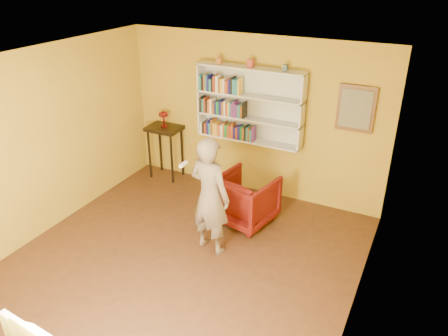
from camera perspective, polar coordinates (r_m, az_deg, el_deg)
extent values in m
cube|color=#432615|center=(6.07, -6.18, -13.29)|extent=(5.30, 5.80, 0.12)
cube|color=#B69221|center=(7.35, 3.85, 6.69)|extent=(5.30, 0.04, 2.70)
cube|color=#B69221|center=(6.73, -23.37, 2.69)|extent=(0.04, 5.80, 2.70)
cube|color=#B69221|center=(4.60, 17.78, -7.12)|extent=(0.04, 5.80, 2.70)
cube|color=white|center=(4.83, -7.78, 13.34)|extent=(5.30, 5.80, 0.06)
cube|color=silver|center=(7.24, 3.78, 8.46)|extent=(1.80, 0.03, 1.20)
cube|color=silver|center=(7.50, -2.92, 9.11)|extent=(0.03, 0.28, 1.20)
cube|color=silver|center=(6.85, 10.22, 7.07)|extent=(0.03, 0.28, 1.20)
cube|color=silver|center=(7.33, 3.24, 3.72)|extent=(1.80, 0.28, 0.03)
cube|color=silver|center=(7.20, 3.32, 6.52)|extent=(1.80, 0.28, 0.03)
cube|color=silver|center=(7.08, 3.40, 9.42)|extent=(1.80, 0.28, 0.03)
cube|color=silver|center=(6.97, 3.49, 12.89)|extent=(1.80, 0.28, 0.03)
cube|color=white|center=(7.60, -2.71, 5.52)|extent=(0.03, 0.19, 0.21)
cube|color=black|center=(7.58, -2.49, 5.40)|extent=(0.04, 0.17, 0.19)
cube|color=#9D3818|center=(7.57, -2.19, 5.36)|extent=(0.04, 0.17, 0.19)
cube|color=navy|center=(7.53, -1.90, 5.44)|extent=(0.04, 0.17, 0.23)
cube|color=teal|center=(7.52, -1.63, 5.28)|extent=(0.03, 0.17, 0.20)
cube|color=brown|center=(7.49, -1.37, 5.45)|extent=(0.04, 0.16, 0.26)
cube|color=yellow|center=(7.48, -1.10, 5.23)|extent=(0.04, 0.15, 0.22)
cube|color=yellow|center=(7.46, -0.83, 5.20)|extent=(0.03, 0.15, 0.23)
cube|color=#B95925|center=(7.45, -0.55, 5.10)|extent=(0.03, 0.16, 0.21)
cube|color=#B95925|center=(7.44, -0.32, 5.03)|extent=(0.02, 0.17, 0.19)
cube|color=white|center=(7.41, -0.11, 5.02)|extent=(0.04, 0.15, 0.21)
cube|color=#B95925|center=(7.40, 0.17, 5.13)|extent=(0.02, 0.16, 0.25)
cube|color=#1B7A39|center=(7.38, 0.41, 4.95)|extent=(0.04, 0.14, 0.22)
cube|color=brown|center=(7.37, 0.75, 4.97)|extent=(0.04, 0.16, 0.23)
cube|color=#9D3818|center=(7.35, 1.03, 4.83)|extent=(0.04, 0.15, 0.21)
cube|color=#B95925|center=(7.32, 1.27, 4.97)|extent=(0.02, 0.14, 0.27)
cube|color=navy|center=(7.34, 1.61, 4.72)|extent=(0.04, 0.19, 0.20)
cube|color=#9D3818|center=(7.30, 1.82, 4.65)|extent=(0.03, 0.14, 0.20)
cube|color=navy|center=(7.28, 2.15, 4.71)|extent=(0.04, 0.15, 0.24)
cube|color=#1B7A39|center=(7.26, 2.43, 4.62)|extent=(0.03, 0.14, 0.23)
cube|color=#B95925|center=(7.25, 2.69, 4.54)|extent=(0.03, 0.14, 0.22)
cube|color=black|center=(7.25, 2.99, 4.62)|extent=(0.03, 0.18, 0.24)
cube|color=teal|center=(7.24, 3.25, 4.57)|extent=(0.03, 0.18, 0.24)
cube|color=brown|center=(7.22, 3.44, 4.48)|extent=(0.03, 0.16, 0.23)
cube|color=teal|center=(7.21, 3.66, 4.32)|extent=(0.03, 0.15, 0.21)
cube|color=#652B83|center=(7.19, 3.90, 4.48)|extent=(0.03, 0.14, 0.26)
cube|color=black|center=(7.46, -2.79, 8.39)|extent=(0.04, 0.16, 0.25)
cube|color=teal|center=(7.45, -2.52, 8.27)|extent=(0.03, 0.17, 0.23)
cube|color=#9D3818|center=(7.43, -2.30, 8.31)|extent=(0.03, 0.16, 0.25)
cube|color=black|center=(7.43, -1.99, 8.13)|extent=(0.03, 0.19, 0.21)
cube|color=#B95925|center=(7.40, -1.74, 8.18)|extent=(0.04, 0.18, 0.23)
cube|color=white|center=(7.38, -1.49, 8.18)|extent=(0.03, 0.16, 0.25)
cube|color=brown|center=(7.38, -1.14, 7.96)|extent=(0.04, 0.19, 0.19)
cube|color=navy|center=(7.34, -0.94, 7.96)|extent=(0.03, 0.14, 0.22)
cube|color=#1B7A39|center=(7.34, -0.56, 7.99)|extent=(0.04, 0.19, 0.23)
cube|color=navy|center=(7.30, -0.26, 7.97)|extent=(0.04, 0.16, 0.24)
cube|color=brown|center=(7.28, 0.00, 7.85)|extent=(0.04, 0.14, 0.23)
cube|color=white|center=(7.26, 0.31, 7.91)|extent=(0.03, 0.15, 0.25)
cube|color=#9D3818|center=(7.27, 0.61, 7.76)|extent=(0.03, 0.19, 0.21)
cube|color=yellow|center=(7.24, 0.77, 7.81)|extent=(0.03, 0.15, 0.24)
cube|color=teal|center=(7.23, 1.01, 7.79)|extent=(0.03, 0.17, 0.24)
cube|color=#652B83|center=(7.22, 1.28, 7.72)|extent=(0.03, 0.18, 0.23)
cube|color=#652B83|center=(7.19, 1.50, 7.78)|extent=(0.03, 0.16, 0.26)
cube|color=#652B83|center=(7.18, 1.79, 7.57)|extent=(0.04, 0.15, 0.22)
cube|color=teal|center=(7.16, 2.13, 7.47)|extent=(0.04, 0.15, 0.21)
cube|color=brown|center=(7.16, 2.48, 7.45)|extent=(0.03, 0.17, 0.21)
cube|color=black|center=(7.13, 2.71, 7.59)|extent=(0.03, 0.16, 0.26)
cube|color=teal|center=(7.36, -2.90, 11.20)|extent=(0.03, 0.15, 0.25)
cube|color=black|center=(7.35, -2.53, 11.00)|extent=(0.04, 0.18, 0.20)
cube|color=#B95925|center=(7.32, -2.33, 11.20)|extent=(0.03, 0.16, 0.27)
cube|color=teal|center=(7.31, -2.10, 11.16)|extent=(0.02, 0.17, 0.26)
cube|color=navy|center=(7.30, -1.84, 11.10)|extent=(0.03, 0.18, 0.25)
cube|color=teal|center=(7.28, -1.57, 10.86)|extent=(0.04, 0.17, 0.20)
cube|color=black|center=(7.25, -1.36, 10.88)|extent=(0.03, 0.14, 0.22)
cube|color=#9D3818|center=(7.24, -1.03, 11.04)|extent=(0.04, 0.17, 0.26)
cube|color=white|center=(7.21, -0.73, 10.99)|extent=(0.04, 0.15, 0.27)
cube|color=brown|center=(7.20, -0.39, 10.81)|extent=(0.03, 0.16, 0.23)
cube|color=yellow|center=(7.18, -0.12, 10.76)|extent=(0.04, 0.16, 0.23)
cube|color=white|center=(7.16, 0.17, 10.75)|extent=(0.03, 0.16, 0.23)
cube|color=#B95925|center=(7.15, 0.44, 10.60)|extent=(0.03, 0.15, 0.20)
cube|color=#9D3818|center=(7.14, 0.70, 10.72)|extent=(0.02, 0.17, 0.24)
cube|color=navy|center=(7.12, 0.91, 10.66)|extent=(0.03, 0.15, 0.23)
cube|color=black|center=(7.11, 1.21, 10.77)|extent=(0.03, 0.17, 0.27)
cube|color=teal|center=(7.08, 1.48, 10.61)|extent=(0.04, 0.14, 0.24)
cube|color=teal|center=(7.07, 1.86, 10.55)|extent=(0.04, 0.16, 0.23)
cube|color=yellow|center=(7.05, 2.12, 10.62)|extent=(0.03, 0.15, 0.27)
cube|color=#B86C34|center=(7.18, -0.64, 13.87)|extent=(0.08, 0.08, 0.10)
cube|color=#AE3E3A|center=(6.95, 3.51, 13.50)|extent=(0.09, 0.09, 0.12)
cube|color=#435B70|center=(6.76, 8.02, 12.83)|extent=(0.07, 0.07, 0.10)
cube|color=brown|center=(6.75, 16.86, 7.43)|extent=(0.55, 0.04, 0.70)
cube|color=gray|center=(6.73, 16.82, 7.37)|extent=(0.45, 0.02, 0.58)
cylinder|color=black|center=(8.19, -9.70, 1.74)|extent=(0.04, 0.04, 0.93)
cylinder|color=black|center=(7.93, -6.84, 1.11)|extent=(0.04, 0.04, 0.93)
cylinder|color=black|center=(8.45, -8.32, 2.62)|extent=(0.04, 0.04, 0.93)
cylinder|color=black|center=(8.20, -5.50, 2.04)|extent=(0.04, 0.04, 0.93)
cube|color=black|center=(8.00, -7.81, 5.15)|extent=(0.61, 0.46, 0.07)
cylinder|color=maroon|center=(7.98, -7.82, 5.45)|extent=(0.12, 0.12, 0.02)
cylinder|color=maroon|center=(7.95, -7.86, 6.05)|extent=(0.03, 0.03, 0.16)
ellipsoid|color=maroon|center=(7.91, -7.92, 6.95)|extent=(0.17, 0.17, 0.11)
cylinder|color=#FCDEAC|center=(7.87, -7.41, 6.82)|extent=(0.01, 0.01, 0.12)
cylinder|color=#FCDEAC|center=(7.93, -7.32, 6.97)|extent=(0.01, 0.01, 0.12)
cylinder|color=#FCDEAC|center=(7.98, -7.58, 7.08)|extent=(0.01, 0.01, 0.12)
cylinder|color=#FCDEAC|center=(7.99, -8.04, 7.08)|extent=(0.01, 0.01, 0.12)
cylinder|color=#FCDEAC|center=(7.96, -8.42, 6.98)|extent=(0.01, 0.01, 0.12)
cylinder|color=#FCDEAC|center=(7.90, -8.51, 6.83)|extent=(0.01, 0.01, 0.12)
cylinder|color=#FCDEAC|center=(7.85, -8.26, 6.72)|extent=(0.01, 0.01, 0.12)
cylinder|color=#FCDEAC|center=(7.83, -7.80, 6.71)|extent=(0.01, 0.01, 0.12)
imported|color=#4A0506|center=(6.77, 2.80, -4.06)|extent=(0.98, 0.99, 0.77)
imported|color=#6C5C4F|center=(5.89, -1.86, -3.70)|extent=(0.68, 0.51, 1.70)
cube|color=white|center=(5.51, -5.32, 0.48)|extent=(0.04, 0.15, 0.04)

